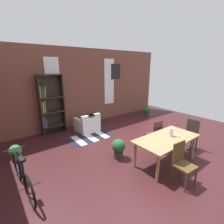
# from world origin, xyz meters

# --- Properties ---
(ground_plane) EXTENTS (10.16, 10.16, 0.00)m
(ground_plane) POSITION_xyz_m (0.00, 0.00, 0.00)
(ground_plane) COLOR #3C1A1C
(back_wall_brick) EXTENTS (8.66, 0.12, 3.27)m
(back_wall_brick) POSITION_xyz_m (0.00, 3.97, 1.64)
(back_wall_brick) COLOR brown
(back_wall_brick) RESTS_ON ground
(window_pane_0) EXTENTS (0.55, 0.02, 2.13)m
(window_pane_0) POSITION_xyz_m (-1.34, 3.90, 1.80)
(window_pane_0) COLOR white
(window_pane_1) EXTENTS (0.55, 0.02, 2.13)m
(window_pane_1) POSITION_xyz_m (1.34, 3.90, 1.80)
(window_pane_1) COLOR white
(dining_table) EXTENTS (1.79, 0.90, 0.73)m
(dining_table) POSITION_xyz_m (0.10, -0.25, 0.65)
(dining_table) COLOR #9B784E
(dining_table) RESTS_ON ground
(vase_on_table) EXTENTS (0.12, 0.12, 0.22)m
(vase_on_table) POSITION_xyz_m (0.29, -0.25, 0.85)
(vase_on_table) COLOR silver
(vase_on_table) RESTS_ON dining_table
(tealight_candle_0) EXTENTS (0.04, 0.04, 0.05)m
(tealight_candle_0) POSITION_xyz_m (0.38, -0.42, 0.76)
(tealight_candle_0) COLOR silver
(tealight_candle_0) RESTS_ON dining_table
(tealight_candle_1) EXTENTS (0.04, 0.04, 0.05)m
(tealight_candle_1) POSITION_xyz_m (0.36, -0.09, 0.76)
(tealight_candle_1) COLOR silver
(tealight_candle_1) RESTS_ON dining_table
(dining_chair_near_left) EXTENTS (0.43, 0.43, 0.95)m
(dining_chair_near_left) POSITION_xyz_m (-0.29, -0.92, 0.51)
(dining_chair_near_left) COLOR #51391C
(dining_chair_near_left) RESTS_ON ground
(dining_chair_head_right) EXTENTS (0.40, 0.40, 0.95)m
(dining_chair_head_right) POSITION_xyz_m (1.37, -0.25, 0.51)
(dining_chair_head_right) COLOR #302826
(dining_chair_head_right) RESTS_ON ground
(dining_chair_far_right) EXTENTS (0.43, 0.43, 0.95)m
(dining_chair_far_right) POSITION_xyz_m (0.50, 0.43, 0.51)
(dining_chair_far_right) COLOR #401E25
(dining_chair_far_right) RESTS_ON ground
(bookshelf_tall) EXTENTS (0.91, 0.30, 2.25)m
(bookshelf_tall) POSITION_xyz_m (-1.60, 3.73, 1.14)
(bookshelf_tall) COLOR #2D2319
(bookshelf_tall) RESTS_ON ground
(armchair_white) EXTENTS (0.82, 0.82, 0.75)m
(armchair_white) POSITION_xyz_m (-0.43, 3.01, 0.28)
(armchair_white) COLOR white
(armchair_white) RESTS_ON ground
(bicycle_second) EXTENTS (0.44, 1.68, 0.89)m
(bicycle_second) POSITION_xyz_m (-3.13, 0.95, 0.33)
(bicycle_second) COLOR black
(bicycle_second) RESTS_ON ground
(potted_plant_by_shelf) EXTENTS (0.37, 0.37, 0.48)m
(potted_plant_by_shelf) POSITION_xyz_m (3.14, 2.98, 0.26)
(potted_plant_by_shelf) COLOR #333338
(potted_plant_by_shelf) RESTS_ON ground
(potted_plant_corner) EXTENTS (0.33, 0.33, 0.44)m
(potted_plant_corner) POSITION_xyz_m (-3.06, 2.39, 0.23)
(potted_plant_corner) COLOR #9E6042
(potted_plant_corner) RESTS_ON ground
(potted_plant_window) EXTENTS (0.39, 0.39, 0.57)m
(potted_plant_window) POSITION_xyz_m (-0.73, 0.71, 0.32)
(potted_plant_window) COLOR #333338
(potted_plant_window) RESTS_ON ground
(striped_rug) EXTENTS (1.67, 0.90, 0.01)m
(striped_rug) POSITION_xyz_m (-0.65, 2.43, 0.00)
(striped_rug) COLOR #1E1E33
(striped_rug) RESTS_ON ground
(framed_picture) EXTENTS (0.56, 0.03, 0.72)m
(framed_picture) POSITION_xyz_m (1.73, 3.89, 2.27)
(framed_picture) COLOR black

